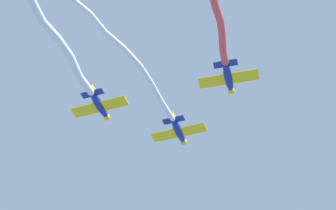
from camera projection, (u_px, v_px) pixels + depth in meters
airplane_lead at (179, 131)px, 79.59m from camera, size 5.94×6.91×1.85m
smoke_trail_lead at (129, 60)px, 71.39m from camera, size 20.71×8.95×1.93m
airplane_left_wing at (100, 106)px, 76.07m from camera, size 5.89×6.98×1.85m
smoke_trail_left_wing at (56, 39)px, 67.89m from camera, size 16.14×10.95×1.46m
airplane_right_wing at (228, 78)px, 72.96m from camera, size 6.14×6.62×1.85m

